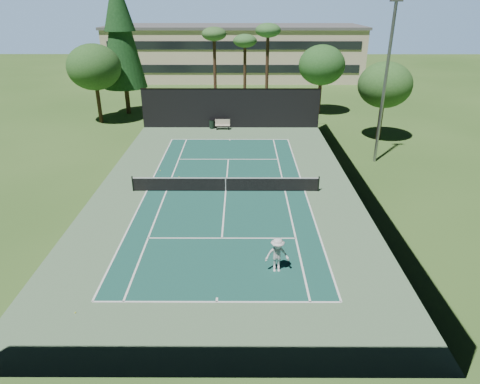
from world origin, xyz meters
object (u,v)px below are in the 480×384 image
at_px(tennis_ball_b, 179,177).
at_px(park_bench, 222,124).
at_px(tennis_ball_a, 75,313).
at_px(trash_bin, 212,124).
at_px(tennis_ball_d, 160,171).
at_px(tennis_net, 226,184).
at_px(tennis_ball_c, 219,182).
at_px(player, 277,255).

bearing_deg(tennis_ball_b, park_bench, 77.94).
distance_m(tennis_ball_a, park_bench, 28.44).
bearing_deg(trash_bin, park_bench, -17.38).
height_order(tennis_ball_d, park_bench, park_bench).
xyz_separation_m(tennis_ball_a, trash_bin, (4.03, 28.31, 0.44)).
relative_size(tennis_net, tennis_ball_c, 166.81).
distance_m(player, tennis_ball_c, 11.63).
height_order(tennis_net, tennis_ball_a, tennis_net).
bearing_deg(player, tennis_ball_d, 117.96).
bearing_deg(trash_bin, tennis_net, -82.98).
distance_m(park_bench, trash_bin, 1.15).
distance_m(player, trash_bin, 25.62).
bearing_deg(tennis_ball_b, tennis_ball_c, -16.77).
bearing_deg(trash_bin, tennis_ball_a, -98.10).
relative_size(tennis_net, tennis_ball_b, 191.37).
bearing_deg(tennis_ball_d, tennis_ball_a, -92.71).
distance_m(tennis_net, trash_bin, 15.80).
bearing_deg(tennis_net, trash_bin, 97.02).
xyz_separation_m(tennis_net, park_bench, (-0.83, 15.34, -0.01)).
bearing_deg(tennis_ball_a, trash_bin, 81.90).
height_order(tennis_ball_c, park_bench, park_bench).
xyz_separation_m(tennis_ball_c, trash_bin, (-1.39, 14.07, 0.44)).
bearing_deg(tennis_ball_c, player, -73.17).
height_order(tennis_ball_a, tennis_ball_b, tennis_ball_a).
distance_m(player, tennis_ball_a, 9.36).
xyz_separation_m(tennis_net, player, (2.82, -9.49, 0.36)).
relative_size(tennis_net, player, 7.05).
bearing_deg(park_bench, tennis_ball_d, -110.64).
distance_m(tennis_net, player, 9.90).
relative_size(tennis_ball_a, tennis_ball_b, 1.03).
height_order(player, tennis_ball_b, player).
distance_m(tennis_ball_d, trash_bin, 12.35).
bearing_deg(tennis_net, tennis_ball_b, 144.73).
distance_m(player, tennis_ball_b, 13.64).
bearing_deg(trash_bin, tennis_ball_d, -105.30).
distance_m(tennis_ball_b, park_bench, 13.11).
bearing_deg(park_bench, trash_bin, 162.62).
bearing_deg(tennis_ball_a, tennis_ball_c, 69.16).
bearing_deg(tennis_net, tennis_ball_a, -115.28).
xyz_separation_m(tennis_ball_a, park_bench, (5.13, 27.97, 0.51)).
bearing_deg(tennis_ball_c, trash_bin, 95.64).
distance_m(tennis_net, park_bench, 15.36).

